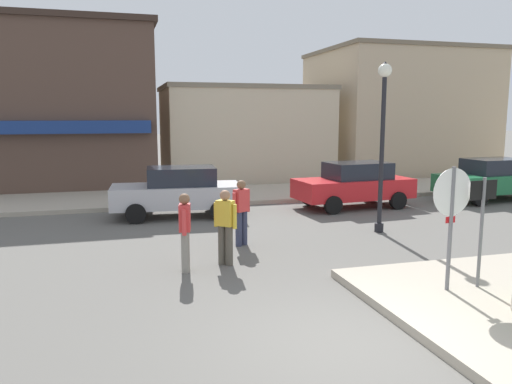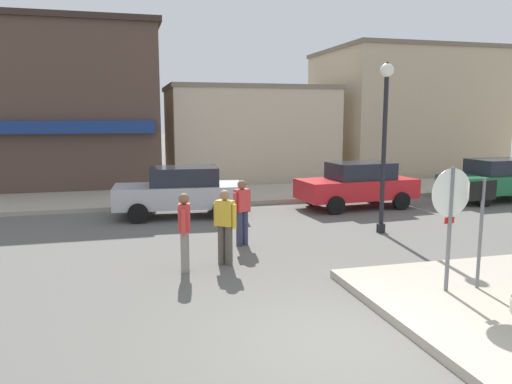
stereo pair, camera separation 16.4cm
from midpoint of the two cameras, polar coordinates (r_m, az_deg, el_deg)
ground_plane at (r=7.29m, az=11.61°, el=-17.05°), size 160.00×160.00×0.00m
kerb_far at (r=19.32m, az=-5.76°, el=-0.45°), size 80.00×4.00×0.15m
stop_sign at (r=9.08m, az=21.79°, el=-2.26°), size 0.82×0.11×2.30m
one_way_sign at (r=9.49m, az=24.80°, el=-3.14°), size 0.60×0.08×2.10m
lamp_post at (r=13.70m, az=14.86°, el=7.66°), size 0.36×0.36×4.54m
parked_car_nearest at (r=15.79m, az=-8.34°, el=0.14°), size 4.12×2.10×1.56m
parked_car_second at (r=17.46m, az=11.77°, el=0.87°), size 4.12×2.12×1.56m
parked_car_third at (r=20.49m, az=25.93°, el=1.31°), size 4.11×2.09×1.56m
pedestrian_crossing_near at (r=12.10m, az=-1.21°, el=-2.13°), size 0.52×0.37×1.61m
pedestrian_crossing_far at (r=10.20m, az=-7.72°, el=-4.28°), size 0.29×0.56×1.61m
pedestrian_kerb_side at (r=10.56m, az=-3.11°, el=-3.76°), size 0.46×0.45×1.61m
building_corner_shop at (r=25.62m, az=-23.15°, el=8.92°), size 10.61×9.59×7.06m
building_storefront_left_near at (r=24.89m, az=-0.65°, el=6.75°), size 7.99×5.14×4.55m
building_storefront_left_mid at (r=28.95m, az=16.51°, el=8.73°), size 8.61×7.14×6.63m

